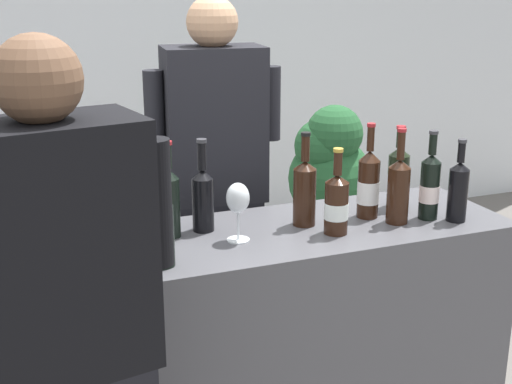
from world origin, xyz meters
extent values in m
cube|color=silver|center=(0.00, 2.60, 1.40)|extent=(8.00, 0.10, 2.80)
cube|color=#4C4C51|center=(0.00, 0.00, 0.48)|extent=(2.05, 0.53, 0.97)
cylinder|color=black|center=(0.62, -0.08, 1.07)|extent=(0.08, 0.08, 0.20)
cone|color=black|center=(0.62, -0.08, 1.18)|extent=(0.08, 0.08, 0.03)
cylinder|color=black|center=(0.62, -0.08, 1.25)|extent=(0.03, 0.03, 0.10)
cylinder|color=maroon|center=(0.62, -0.08, 1.30)|extent=(0.03, 0.03, 0.01)
cylinder|color=black|center=(0.30, 0.02, 1.07)|extent=(0.08, 0.08, 0.20)
cone|color=black|center=(0.30, 0.02, 1.18)|extent=(0.08, 0.08, 0.03)
cylinder|color=black|center=(0.30, 0.02, 1.24)|extent=(0.03, 0.03, 0.09)
cylinder|color=black|center=(0.30, 0.02, 1.29)|extent=(0.03, 0.03, 0.01)
cylinder|color=black|center=(0.55, 0.02, 1.07)|extent=(0.08, 0.08, 0.21)
cone|color=black|center=(0.55, 0.02, 1.20)|extent=(0.08, 0.08, 0.04)
cylinder|color=black|center=(0.55, 0.02, 1.26)|extent=(0.03, 0.03, 0.09)
cylinder|color=maroon|center=(0.55, 0.02, 1.31)|extent=(0.03, 0.03, 0.01)
cylinder|color=white|center=(0.55, 0.02, 1.06)|extent=(0.08, 0.08, 0.08)
cylinder|color=black|center=(-0.05, 0.10, 1.06)|extent=(0.08, 0.08, 0.19)
cone|color=black|center=(-0.05, 0.10, 1.17)|extent=(0.08, 0.08, 0.03)
cylinder|color=black|center=(-0.05, 0.10, 1.23)|extent=(0.03, 0.03, 0.09)
cylinder|color=#333338|center=(-0.05, 0.10, 1.28)|extent=(0.03, 0.03, 0.01)
cylinder|color=black|center=(-0.26, -0.15, 1.06)|extent=(0.08, 0.08, 0.19)
cone|color=black|center=(-0.26, -0.15, 1.17)|extent=(0.08, 0.08, 0.04)
cylinder|color=black|center=(-0.26, -0.15, 1.24)|extent=(0.03, 0.03, 0.09)
cylinder|color=maroon|center=(-0.26, -0.15, 1.29)|extent=(0.03, 0.03, 0.01)
cylinder|color=black|center=(-0.54, -0.07, 1.06)|extent=(0.08, 0.08, 0.19)
cone|color=black|center=(-0.54, -0.07, 1.17)|extent=(0.08, 0.08, 0.03)
cylinder|color=black|center=(-0.54, -0.07, 1.23)|extent=(0.03, 0.03, 0.09)
cylinder|color=#B79333|center=(-0.54, -0.07, 1.28)|extent=(0.04, 0.04, 0.01)
cylinder|color=silver|center=(-0.54, -0.07, 1.05)|extent=(0.08, 0.08, 0.06)
cylinder|color=black|center=(0.36, -0.09, 1.06)|extent=(0.08, 0.08, 0.18)
cone|color=black|center=(0.36, -0.09, 1.16)|extent=(0.08, 0.08, 0.03)
cylinder|color=black|center=(0.36, -0.09, 1.21)|extent=(0.03, 0.03, 0.08)
cylinder|color=#B79333|center=(0.36, -0.09, 1.26)|extent=(0.03, 0.03, 0.01)
cylinder|color=silver|center=(0.36, -0.09, 1.05)|extent=(0.08, 0.08, 0.06)
cylinder|color=black|center=(0.71, 0.08, 1.07)|extent=(0.08, 0.08, 0.20)
cone|color=black|center=(0.71, 0.08, 1.18)|extent=(0.08, 0.08, 0.03)
cylinder|color=black|center=(0.71, 0.08, 1.23)|extent=(0.03, 0.03, 0.07)
cylinder|color=maroon|center=(0.71, 0.08, 1.28)|extent=(0.04, 0.04, 0.01)
cylinder|color=silver|center=(0.71, 0.08, 1.06)|extent=(0.08, 0.08, 0.08)
cylinder|color=black|center=(-0.18, 0.08, 1.07)|extent=(0.07, 0.07, 0.20)
cone|color=black|center=(-0.18, 0.08, 1.19)|extent=(0.07, 0.07, 0.04)
cylinder|color=black|center=(-0.18, 0.08, 1.24)|extent=(0.03, 0.03, 0.08)
cylinder|color=maroon|center=(-0.18, 0.08, 1.29)|extent=(0.03, 0.03, 0.01)
cylinder|color=black|center=(0.83, -0.14, 1.06)|extent=(0.07, 0.07, 0.19)
cone|color=black|center=(0.83, -0.14, 1.17)|extent=(0.07, 0.07, 0.03)
cylinder|color=black|center=(0.83, -0.14, 1.22)|extent=(0.03, 0.03, 0.07)
cylinder|color=#333338|center=(0.83, -0.14, 1.26)|extent=(0.03, 0.03, 0.01)
cylinder|color=black|center=(0.75, -0.08, 1.07)|extent=(0.07, 0.07, 0.21)
cone|color=black|center=(0.75, -0.08, 1.19)|extent=(0.07, 0.07, 0.03)
cylinder|color=black|center=(0.75, -0.08, 1.24)|extent=(0.03, 0.03, 0.07)
cylinder|color=#333338|center=(0.75, -0.08, 1.29)|extent=(0.03, 0.03, 0.01)
cylinder|color=silver|center=(0.75, -0.08, 1.06)|extent=(0.07, 0.07, 0.06)
cylinder|color=silver|center=(0.03, -0.04, 0.97)|extent=(0.08, 0.08, 0.00)
cylinder|color=silver|center=(0.03, -0.04, 1.02)|extent=(0.01, 0.01, 0.10)
ellipsoid|color=silver|center=(0.03, -0.04, 1.11)|extent=(0.08, 0.08, 0.10)
ellipsoid|color=maroon|center=(0.03, -0.04, 1.10)|extent=(0.06, 0.06, 0.04)
cylinder|color=silver|center=(-0.66, 0.12, 1.06)|extent=(0.21, 0.21, 0.19)
torus|color=silver|center=(-0.66, 0.12, 1.15)|extent=(0.21, 0.21, 0.01)
cube|color=black|center=(0.14, 0.55, 0.46)|extent=(0.38, 0.28, 0.93)
cube|color=black|center=(0.14, 0.55, 1.24)|extent=(0.42, 0.28, 0.62)
sphere|color=tan|center=(0.14, 0.55, 1.64)|extent=(0.20, 0.20, 0.20)
cylinder|color=black|center=(0.38, 0.53, 1.31)|extent=(0.08, 0.08, 0.30)
cylinder|color=black|center=(-0.10, 0.58, 1.31)|extent=(0.08, 0.08, 0.30)
cube|color=black|center=(-0.61, -0.57, 1.22)|extent=(0.45, 0.31, 0.59)
sphere|color=brown|center=(-0.61, -0.57, 1.60)|extent=(0.19, 0.19, 0.19)
cylinder|color=black|center=(-0.36, -0.53, 1.29)|extent=(0.08, 0.08, 0.31)
cylinder|color=brown|center=(1.01, 1.12, 0.14)|extent=(0.32, 0.32, 0.29)
sphere|color=#23562D|center=(0.99, 1.13, 1.02)|extent=(0.30, 0.30, 0.30)
sphere|color=#23562D|center=(1.12, 1.23, 0.70)|extent=(0.33, 0.33, 0.33)
sphere|color=#23562D|center=(1.04, 1.10, 0.59)|extent=(0.32, 0.32, 0.32)
sphere|color=#23562D|center=(0.94, 1.16, 0.94)|extent=(0.30, 0.30, 0.30)
sphere|color=#23562D|center=(1.00, 1.18, 0.75)|extent=(0.47, 0.47, 0.47)
cylinder|color=#4C3823|center=(1.01, 1.12, 0.59)|extent=(0.05, 0.05, 0.60)
camera|label=1|loc=(-0.70, -2.07, 1.80)|focal=48.47mm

